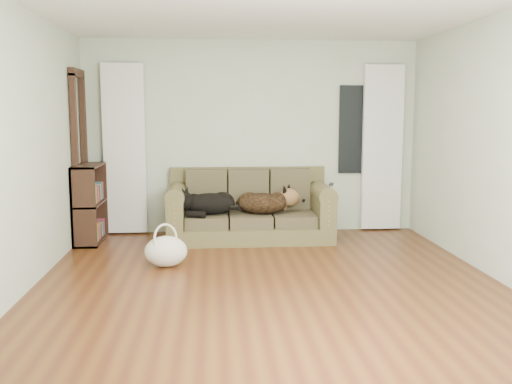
{
  "coord_description": "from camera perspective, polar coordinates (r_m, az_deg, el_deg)",
  "views": [
    {
      "loc": [
        -0.54,
        -5.27,
        1.65
      ],
      "look_at": [
        -0.01,
        1.6,
        0.67
      ],
      "focal_mm": 40.0,
      "sensor_mm": 36.0,
      "label": 1
    }
  ],
  "objects": [
    {
      "name": "dog_black_lab",
      "position": [
        7.26,
        -4.95,
        -1.22
      ],
      "size": [
        0.68,
        0.48,
        0.28
      ],
      "primitive_type": "ellipsoid",
      "rotation": [
        0.0,
        0.0,
        0.03
      ],
      "color": "black",
      "rests_on": "sofa"
    },
    {
      "name": "sofa",
      "position": [
        7.36,
        -0.63,
        -1.31
      ],
      "size": [
        2.09,
        0.9,
        0.85
      ],
      "primitive_type": "cube",
      "color": "#4B412F",
      "rests_on": "floor"
    },
    {
      "name": "wall_left",
      "position": [
        5.56,
        -22.41,
        3.86
      ],
      "size": [
        0.04,
        5.0,
        2.6
      ],
      "primitive_type": "cube",
      "color": "#A8B899",
      "rests_on": "ground"
    },
    {
      "name": "curtain_right",
      "position": [
        8.05,
        12.51,
        4.33
      ],
      "size": [
        0.55,
        0.08,
        2.25
      ],
      "primitive_type": "cube",
      "color": "white",
      "rests_on": "ground"
    },
    {
      "name": "tote_bag",
      "position": [
        6.19,
        -9.0,
        -5.94
      ],
      "size": [
        0.56,
        0.51,
        0.33
      ],
      "primitive_type": "ellipsoid",
      "rotation": [
        0.0,
        0.0,
        0.41
      ],
      "color": "beige",
      "rests_on": "floor"
    },
    {
      "name": "window_pane",
      "position": [
        8.0,
        10.05,
        6.16
      ],
      "size": [
        0.5,
        0.03,
        1.2
      ],
      "primitive_type": "cube",
      "color": "black",
      "rests_on": "wall_back"
    },
    {
      "name": "ceiling",
      "position": [
        5.38,
        1.46,
        18.24
      ],
      "size": [
        5.0,
        5.0,
        0.0
      ],
      "primitive_type": "plane",
      "color": "white",
      "rests_on": "ground"
    },
    {
      "name": "curtain_left",
      "position": [
        7.8,
        -13.01,
        4.19
      ],
      "size": [
        0.55,
        0.08,
        2.25
      ],
      "primitive_type": "cube",
      "color": "white",
      "rests_on": "ground"
    },
    {
      "name": "wall_back",
      "position": [
        7.8,
        -0.45,
        5.5
      ],
      "size": [
        4.5,
        0.04,
        2.6
      ],
      "primitive_type": "cube",
      "color": "#A8B899",
      "rests_on": "ground"
    },
    {
      "name": "tv_remote",
      "position": [
        7.32,
        7.55,
        0.79
      ],
      "size": [
        0.1,
        0.19,
        0.02
      ],
      "primitive_type": "cube",
      "rotation": [
        0.0,
        0.0,
        -0.29
      ],
      "color": "black",
      "rests_on": "sofa"
    },
    {
      "name": "wall_right",
      "position": [
        5.97,
        23.48,
        4.06
      ],
      "size": [
        0.04,
        5.0,
        2.6
      ],
      "primitive_type": "cube",
      "color": "#A8B899",
      "rests_on": "ground"
    },
    {
      "name": "floor",
      "position": [
        5.55,
        1.36,
        -9.21
      ],
      "size": [
        5.0,
        5.0,
        0.0
      ],
      "primitive_type": "plane",
      "color": "#492211",
      "rests_on": "ground"
    },
    {
      "name": "door_casing",
      "position": [
        7.53,
        -17.17,
        3.15
      ],
      "size": [
        0.07,
        0.6,
        2.1
      ],
      "primitive_type": "cube",
      "color": "black",
      "rests_on": "ground"
    },
    {
      "name": "dog_shepherd",
      "position": [
        7.32,
        0.92,
        -1.04
      ],
      "size": [
        0.76,
        0.61,
        0.29
      ],
      "primitive_type": "ellipsoid",
      "rotation": [
        0.0,
        0.0,
        2.91
      ],
      "color": "black",
      "rests_on": "sofa"
    },
    {
      "name": "bookshelf",
      "position": [
        7.52,
        -16.27,
        -1.05
      ],
      "size": [
        0.3,
        0.79,
        0.99
      ],
      "primitive_type": "cube",
      "rotation": [
        0.0,
        0.0,
        -0.01
      ],
      "color": "black",
      "rests_on": "floor"
    }
  ]
}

